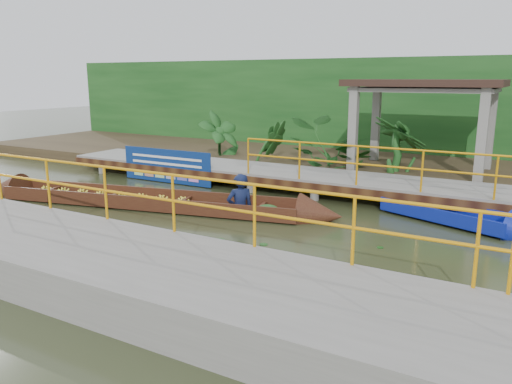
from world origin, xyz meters
The scene contains 10 objects.
ground centered at (0.00, 0.00, 0.00)m, with size 80.00×80.00×0.00m, color #293018.
land_strip centered at (0.00, 7.50, 0.23)m, with size 30.00×8.00×0.45m, color #312618.
far_dock centered at (0.02, 3.43, 0.48)m, with size 16.00×2.06×1.66m.
near_dock centered at (1.00, -4.20, 0.30)m, with size 18.00×2.40×1.73m.
pavilion centered at (3.00, 6.30, 2.82)m, with size 4.40×3.00×3.00m.
foliage_backdrop centered at (0.00, 10.00, 2.00)m, with size 30.00×0.80×4.00m, color #154316.
vendor_boat centered at (-2.17, 0.01, 0.26)m, with size 10.05×3.05×2.28m.
moored_blue_boat centered at (5.29, 1.99, 0.15)m, with size 3.64×2.09×0.85m.
blue_banner centered at (-3.94, 2.48, 0.56)m, with size 3.37×0.04×1.05m.
tropical_plants centered at (2.25, 5.30, 1.20)m, with size 14.20×1.20×1.50m.
Camera 1 is at (6.10, -9.54, 3.26)m, focal length 35.00 mm.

